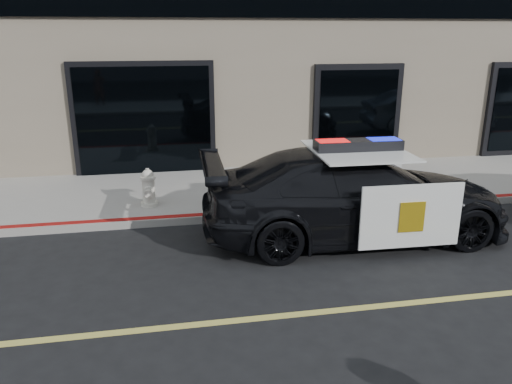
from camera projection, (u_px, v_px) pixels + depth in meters
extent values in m
plane|color=black|center=(218.00, 323.00, 6.34)|extent=(120.00, 120.00, 0.00)
cube|color=gray|center=(192.00, 193.00, 11.23)|extent=(60.00, 3.50, 0.15)
imported|color=black|center=(355.00, 194.00, 8.82)|extent=(2.48, 5.53, 1.57)
cube|color=white|center=(411.00, 216.00, 7.84)|extent=(1.68, 0.08, 1.05)
cube|color=white|center=(361.00, 177.00, 9.96)|extent=(1.68, 0.08, 1.05)
cube|color=white|center=(358.00, 150.00, 8.57)|extent=(1.62, 1.92, 0.03)
cube|color=gold|center=(412.00, 217.00, 7.81)|extent=(0.42, 0.02, 0.50)
cube|color=black|center=(358.00, 145.00, 8.54)|extent=(1.51, 0.43, 0.18)
cube|color=red|center=(332.00, 145.00, 8.47)|extent=(0.53, 0.35, 0.17)
cube|color=#0C19CC|center=(383.00, 144.00, 8.61)|extent=(0.53, 0.35, 0.17)
cylinder|color=silver|center=(150.00, 204.00, 10.16)|extent=(0.35, 0.35, 0.08)
cylinder|color=silver|center=(149.00, 190.00, 10.07)|extent=(0.26, 0.26, 0.49)
cylinder|color=silver|center=(148.00, 178.00, 9.99)|extent=(0.30, 0.30, 0.06)
sphere|color=silver|center=(148.00, 175.00, 9.98)|extent=(0.23, 0.23, 0.23)
cylinder|color=silver|center=(147.00, 170.00, 9.95)|extent=(0.07, 0.07, 0.07)
cylinder|color=silver|center=(149.00, 185.00, 10.21)|extent=(0.13, 0.12, 0.13)
cylinder|color=silver|center=(148.00, 190.00, 9.90)|extent=(0.13, 0.12, 0.13)
cylinder|color=silver|center=(148.00, 193.00, 9.89)|extent=(0.17, 0.14, 0.17)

